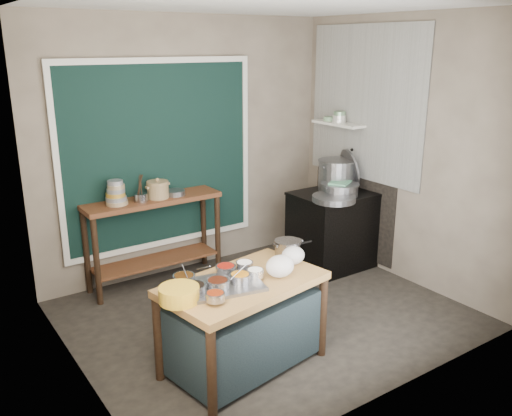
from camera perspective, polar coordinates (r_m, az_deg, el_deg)
floor at (r=5.30m, az=1.06°, el=-11.24°), size 3.50×3.00×0.02m
back_wall at (r=6.07m, az=-7.23°, el=6.42°), size 3.50×0.02×2.80m
left_wall at (r=4.07m, az=-19.44°, el=0.34°), size 0.02×3.00×2.80m
right_wall at (r=5.98m, az=15.07°, el=5.82°), size 0.02×3.00×2.80m
ceiling at (r=4.68m, az=1.26°, el=20.80°), size 3.50×3.00×0.02m
curtain_panel at (r=5.89m, az=-10.07°, el=5.48°), size 2.10×0.02×1.90m
curtain_frame at (r=5.88m, az=-10.02°, el=5.47°), size 2.22×0.03×2.02m
tile_panel at (r=6.26m, az=11.39°, el=10.72°), size 0.02×1.70×1.70m
soot_patch at (r=6.55m, az=10.22°, el=0.78°), size 0.01×1.30×1.30m
wall_shelf at (r=6.43m, az=8.67°, el=8.77°), size 0.22×0.70×0.03m
prep_table at (r=4.36m, az=-1.32°, el=-12.14°), size 1.35×0.91×0.75m
back_counter at (r=5.88m, az=-10.62°, el=-3.44°), size 1.45×0.40×0.95m
stove_block at (r=6.31m, az=8.18°, el=-2.38°), size 0.90×0.68×0.85m
stove_top at (r=6.18m, az=8.35°, el=1.47°), size 0.92×0.69×0.03m
condiment_tray at (r=4.09m, az=-3.59°, el=-8.13°), size 0.65×0.52×0.03m
condiment_bowls at (r=4.07m, az=-4.04°, el=-7.56°), size 0.70×0.52×0.07m
yellow_basin at (r=3.89m, az=-8.10°, el=-8.97°), size 0.34×0.34×0.11m
saucepan at (r=4.67m, az=3.36°, el=-4.18°), size 0.25×0.25×0.13m
plastic_bag_a at (r=4.23m, az=2.54°, el=-6.14°), size 0.25×0.22×0.17m
plastic_bag_b at (r=4.47m, az=3.92°, el=-5.01°), size 0.21×0.18×0.15m
bowl_stack at (r=5.57m, az=-14.52°, el=1.43°), size 0.22×0.22×0.25m
utensil_cup at (r=5.63m, az=-12.03°, el=1.09°), size 0.15×0.15×0.09m
ceramic_crock at (r=5.71m, az=-10.29°, el=1.82°), size 0.28×0.28×0.16m
wide_bowl at (r=5.81m, az=-8.52°, el=1.61°), size 0.24×0.24×0.05m
stock_pot at (r=6.25m, az=8.49°, el=3.45°), size 0.45×0.45×0.35m
pot_lid at (r=6.31m, az=9.83°, el=4.05°), size 0.27×0.49×0.47m
steamer at (r=6.04m, az=8.81°, el=1.94°), size 0.44×0.44×0.14m
green_cloth at (r=6.02m, az=8.84°, el=2.68°), size 0.32×0.29×0.02m
shallow_pan at (r=5.83m, az=8.21°, el=1.00°), size 0.61×0.61×0.06m
shelf_bowl_stack at (r=6.42m, az=8.75°, el=9.42°), size 0.16×0.16×0.13m
shelf_bowl_green at (r=6.54m, az=7.71°, el=9.29°), size 0.18×0.18×0.05m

